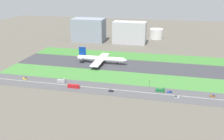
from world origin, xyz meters
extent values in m
plane|color=#5B564C|center=(0.00, 0.00, 0.00)|extent=(800.00, 800.00, 0.00)
cube|color=#38383D|center=(0.00, 0.00, 0.05)|extent=(280.00, 46.00, 0.10)
cube|color=#3D7A33|center=(0.00, 41.00, 0.05)|extent=(280.00, 36.00, 0.10)
cube|color=#427F38|center=(0.00, -41.00, 0.05)|extent=(280.00, 36.00, 0.10)
cube|color=#4C4C4F|center=(0.00, -73.00, 0.05)|extent=(280.00, 28.00, 0.10)
cube|color=silver|center=(0.00, -73.00, 0.11)|extent=(266.00, 0.50, 0.01)
cylinder|color=white|center=(-35.83, 0.00, 6.30)|extent=(56.00, 6.00, 6.00)
cone|color=white|center=(-5.83, 0.00, 6.30)|extent=(4.00, 5.70, 5.70)
cone|color=white|center=(-66.33, 0.00, 7.10)|extent=(5.00, 5.40, 5.40)
cube|color=navy|center=(-60.83, 0.00, 14.30)|extent=(9.00, 0.80, 11.00)
cube|color=white|center=(-61.83, 0.00, 7.30)|extent=(6.00, 16.00, 0.60)
cube|color=white|center=(-37.83, 15.00, 5.10)|extent=(10.00, 26.00, 1.00)
cylinder|color=gray|center=(-36.83, 9.00, 2.90)|extent=(5.00, 3.20, 3.20)
cube|color=white|center=(-37.83, -15.00, 5.10)|extent=(10.00, 26.00, 1.00)
cylinder|color=gray|center=(-36.83, -9.00, 2.90)|extent=(5.00, 3.20, 3.20)
cylinder|color=black|center=(-16.23, 0.00, 1.70)|extent=(1.00, 1.00, 3.20)
cylinder|color=black|center=(-39.83, 3.50, 1.70)|extent=(1.00, 1.00, 3.20)
cylinder|color=black|center=(-39.83, -3.50, 1.70)|extent=(1.00, 1.00, 3.20)
cube|color=#B2191E|center=(-42.63, -78.00, 1.60)|extent=(11.60, 2.50, 3.00)
cube|color=#B2191E|center=(-42.73, -78.00, 3.35)|extent=(10.80, 2.30, 0.50)
cube|color=#19662D|center=(38.67, -68.00, 1.50)|extent=(8.40, 2.50, 2.80)
cube|color=#19662D|center=(41.87, -68.00, 3.50)|extent=(2.00, 2.30, 1.20)
cube|color=black|center=(-5.67, -78.00, 0.65)|extent=(4.40, 1.80, 1.10)
cube|color=#333D4C|center=(-6.47, -78.00, 1.65)|extent=(2.20, 1.66, 0.90)
cube|color=yellow|center=(-100.85, -68.00, 0.65)|extent=(4.40, 1.80, 1.10)
cube|color=#333D4C|center=(-100.05, -68.00, 1.65)|extent=(2.20, 1.66, 0.90)
cube|color=brown|center=(84.34, -68.00, 0.65)|extent=(4.40, 1.80, 1.10)
cube|color=#333D4C|center=(85.14, -68.00, 1.65)|extent=(2.20, 1.66, 0.90)
cube|color=navy|center=(47.41, -68.00, 0.65)|extent=(4.40, 1.80, 1.10)
cube|color=#333D4C|center=(48.21, -68.00, 1.65)|extent=(2.20, 1.66, 0.90)
cube|color=#99999E|center=(-59.80, -68.00, 1.50)|extent=(8.40, 2.50, 2.80)
cube|color=#99999E|center=(-56.60, -68.00, 3.50)|extent=(2.00, 2.30, 1.20)
cube|color=#99999E|center=(53.39, -78.00, 0.65)|extent=(4.40, 1.80, 1.10)
cube|color=#333D4C|center=(52.59, -78.00, 1.65)|extent=(2.20, 1.66, 0.90)
cylinder|color=#4C4C51|center=(28.07, -60.00, 3.10)|extent=(0.24, 0.24, 6.00)
cube|color=black|center=(28.07, -60.00, 6.70)|extent=(0.36, 0.36, 1.20)
sphere|color=#19D826|center=(28.07, -60.20, 7.00)|extent=(0.24, 0.24, 0.24)
cube|color=gray|center=(-90.00, 114.00, 19.25)|extent=(54.02, 30.32, 38.50)
cube|color=#B2B2B7|center=(-19.64, 114.00, 17.84)|extent=(53.63, 24.17, 35.69)
cylinder|color=silver|center=(21.85, 159.00, 8.84)|extent=(23.08, 23.08, 17.69)
camera|label=1|loc=(41.28, -276.83, 95.40)|focal=38.84mm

